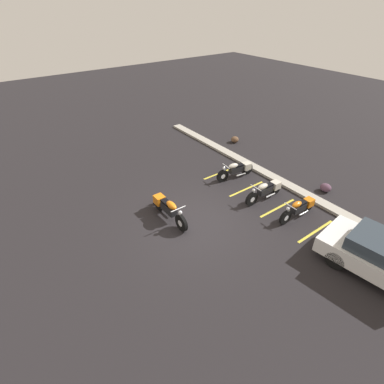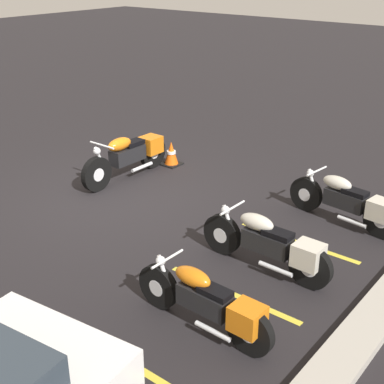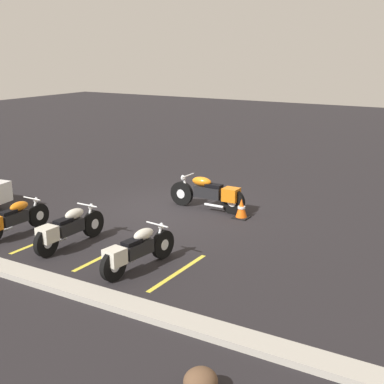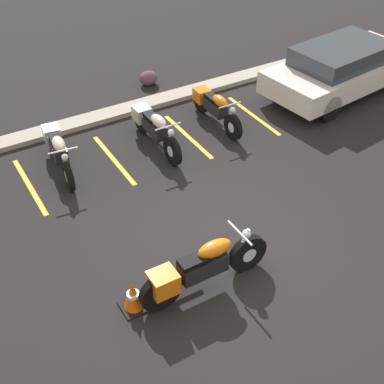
% 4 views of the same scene
% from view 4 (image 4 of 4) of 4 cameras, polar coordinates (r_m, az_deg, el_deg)
% --- Properties ---
extents(ground, '(60.00, 60.00, 0.00)m').
position_cam_4_polar(ground, '(9.40, 3.69, -6.05)').
color(ground, black).
extents(motorcycle_orange_featured, '(2.30, 0.65, 0.91)m').
position_cam_4_polar(motorcycle_orange_featured, '(8.38, 0.79, -8.17)').
color(motorcycle_orange_featured, black).
rests_on(motorcycle_orange_featured, ground).
extents(parked_bike_0, '(0.63, 2.08, 0.82)m').
position_cam_4_polar(parked_bike_0, '(11.40, -14.10, 4.48)').
color(parked_bike_0, black).
rests_on(parked_bike_0, ground).
extents(parked_bike_1, '(0.60, 2.13, 0.84)m').
position_cam_4_polar(parked_bike_1, '(11.79, -4.10, 6.93)').
color(parked_bike_1, black).
rests_on(parked_bike_1, ground).
extents(parked_bike_2, '(0.57, 2.03, 0.80)m').
position_cam_4_polar(parked_bike_2, '(12.61, 2.39, 9.08)').
color(parked_bike_2, black).
rests_on(parked_bike_2, ground).
extents(car_white, '(4.48, 2.30, 1.29)m').
position_cam_4_polar(car_white, '(14.39, 15.77, 12.69)').
color(car_white, black).
rests_on(car_white, ground).
extents(concrete_curb, '(18.00, 0.50, 0.12)m').
position_cam_4_polar(concrete_curb, '(13.14, -9.18, 8.08)').
color(concrete_curb, '#A8A399').
rests_on(concrete_curb, ground).
extents(landscape_rock_1, '(0.56, 0.52, 0.37)m').
position_cam_4_polar(landscape_rock_1, '(14.49, -4.68, 12.01)').
color(landscape_rock_1, '#54394B').
rests_on(landscape_rock_1, ground).
extents(traffic_cone, '(0.40, 0.40, 0.53)m').
position_cam_4_polar(traffic_cone, '(8.36, -6.30, -11.03)').
color(traffic_cone, black).
rests_on(traffic_cone, ground).
extents(stall_line_0, '(0.10, 2.10, 0.00)m').
position_cam_4_polar(stall_line_0, '(11.22, -16.93, 0.60)').
color(stall_line_0, gold).
rests_on(stall_line_0, ground).
extents(stall_line_1, '(0.10, 2.10, 0.00)m').
position_cam_4_polar(stall_line_1, '(11.62, -8.34, 3.45)').
color(stall_line_1, gold).
rests_on(stall_line_1, ground).
extents(stall_line_2, '(0.10, 2.10, 0.00)m').
position_cam_4_polar(stall_line_2, '(12.28, -0.46, 5.98)').
color(stall_line_2, gold).
rests_on(stall_line_2, ground).
extents(stall_line_3, '(0.10, 2.10, 0.00)m').
position_cam_4_polar(stall_line_3, '(13.17, 6.55, 8.12)').
color(stall_line_3, gold).
rests_on(stall_line_3, ground).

